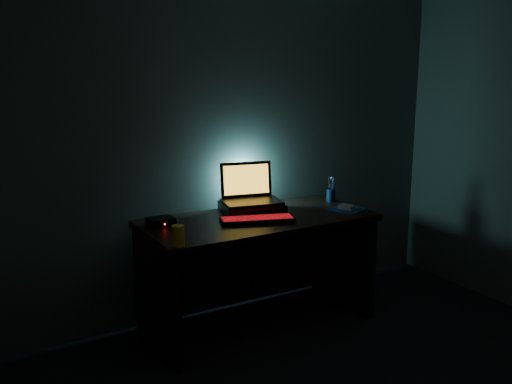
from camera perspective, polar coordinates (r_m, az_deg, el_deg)
room at (r=2.37m, az=20.53°, el=0.47°), size 3.50×4.00×2.50m
desk at (r=3.81m, az=-0.20°, el=-6.11°), size 1.50×0.70×0.75m
riser at (r=3.83m, az=-0.43°, el=-1.55°), size 0.45×0.38×0.06m
laptop at (r=3.85m, az=-0.66°, el=-0.07°), size 0.43×0.36×0.26m
keyboard at (r=3.59m, az=0.14°, el=-2.76°), size 0.49×0.29×0.03m
mousepad at (r=3.93m, az=9.07°, el=-1.74°), size 0.27×0.26×0.00m
mouse at (r=3.93m, az=9.08°, el=-1.50°), size 0.09×0.11×0.03m
pen_cup at (r=4.15m, az=7.50°, el=-0.32°), size 0.08×0.08×0.09m
juice_glass at (r=3.13m, az=-7.79°, el=-4.37°), size 0.08×0.08×0.12m
router at (r=3.54m, az=-9.49°, el=-2.96°), size 0.16×0.13×0.05m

